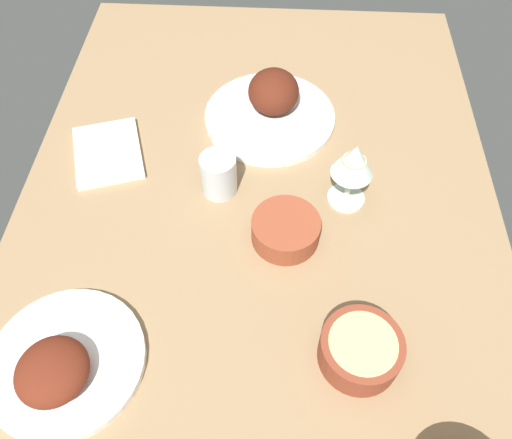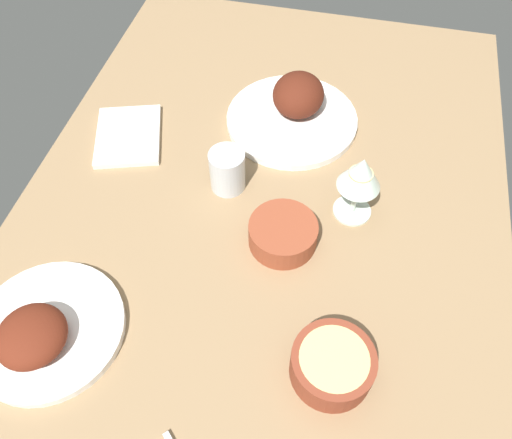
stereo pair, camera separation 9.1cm
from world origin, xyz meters
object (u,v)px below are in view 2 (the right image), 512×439
at_px(plate_near_viewer, 295,108).
at_px(plate_center_main, 42,332).
at_px(bowl_potatoes, 332,364).
at_px(wine_glass, 360,176).
at_px(water_tumbler, 227,170).
at_px(bowl_onions, 283,233).
at_px(folded_napkin, 128,136).

xyz_separation_m(plate_near_viewer, plate_center_main, (-0.57, 0.29, -0.01)).
height_order(plate_center_main, bowl_potatoes, plate_center_main).
bearing_deg(plate_center_main, wine_glass, -51.00).
height_order(bowl_potatoes, wine_glass, wine_glass).
xyz_separation_m(plate_near_viewer, water_tumbler, (-0.21, 0.09, 0.01)).
height_order(wine_glass, water_tumbler, wine_glass).
relative_size(bowl_potatoes, water_tumbler, 1.47).
bearing_deg(bowl_potatoes, plate_near_viewer, 16.07).
distance_m(plate_center_main, wine_glass, 0.57).
bearing_deg(bowl_onions, wine_glass, -49.94).
distance_m(plate_near_viewer, bowl_potatoes, 0.55).
bearing_deg(plate_near_viewer, plate_center_main, 153.33).
bearing_deg(water_tumbler, wine_glass, -92.53).
bearing_deg(wine_glass, bowl_potatoes, -179.36).
relative_size(bowl_onions, wine_glass, 0.86).
xyz_separation_m(bowl_onions, wine_glass, (0.09, -0.11, 0.07)).
bearing_deg(plate_center_main, water_tumbler, -28.56).
xyz_separation_m(plate_center_main, bowl_potatoes, (0.04, -0.44, 0.01)).
bearing_deg(bowl_potatoes, bowl_onions, 28.27).
bearing_deg(plate_near_viewer, folded_napkin, 112.27).
distance_m(bowl_potatoes, bowl_onions, 0.24).
xyz_separation_m(bowl_potatoes, wine_glass, (0.31, 0.00, 0.07)).
bearing_deg(plate_center_main, bowl_potatoes, -84.16).
relative_size(bowl_potatoes, bowl_onions, 1.03).
distance_m(bowl_onions, folded_napkin, 0.40).
relative_size(plate_center_main, folded_napkin, 1.44).
bearing_deg(wine_glass, plate_near_viewer, 34.12).
relative_size(plate_near_viewer, bowl_onions, 2.28).
distance_m(bowl_potatoes, water_tumbler, 0.40).
relative_size(bowl_potatoes, wine_glass, 0.88).
height_order(bowl_onions, water_tumbler, water_tumbler).
distance_m(plate_center_main, water_tumbler, 0.41).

